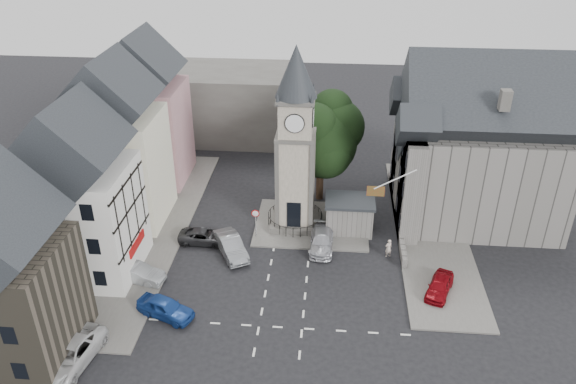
# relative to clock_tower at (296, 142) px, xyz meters

# --- Properties ---
(ground) EXTENTS (120.00, 120.00, 0.00)m
(ground) POSITION_rel_clock_tower_xyz_m (0.00, -7.99, -8.12)
(ground) COLOR black
(ground) RESTS_ON ground
(pavement_west) EXTENTS (6.00, 30.00, 0.14)m
(pavement_west) POSITION_rel_clock_tower_xyz_m (-12.50, -1.99, -8.05)
(pavement_west) COLOR #595651
(pavement_west) RESTS_ON ground
(pavement_east) EXTENTS (6.00, 26.00, 0.14)m
(pavement_east) POSITION_rel_clock_tower_xyz_m (12.00, 0.01, -8.05)
(pavement_east) COLOR #595651
(pavement_east) RESTS_ON ground
(central_island) EXTENTS (10.00, 8.00, 0.16)m
(central_island) POSITION_rel_clock_tower_xyz_m (1.50, 0.01, -8.04)
(central_island) COLOR #595651
(central_island) RESTS_ON ground
(road_markings) EXTENTS (20.00, 8.00, 0.01)m
(road_markings) POSITION_rel_clock_tower_xyz_m (0.00, -13.49, -8.12)
(road_markings) COLOR silver
(road_markings) RESTS_ON ground
(clock_tower) EXTENTS (4.86, 4.86, 16.25)m
(clock_tower) POSITION_rel_clock_tower_xyz_m (0.00, 0.00, 0.00)
(clock_tower) COLOR #4C4944
(clock_tower) RESTS_ON ground
(stone_shelter) EXTENTS (4.30, 3.30, 3.08)m
(stone_shelter) POSITION_rel_clock_tower_xyz_m (4.80, -0.49, -6.57)
(stone_shelter) COLOR slate
(stone_shelter) RESTS_ON ground
(town_tree) EXTENTS (7.20, 7.20, 10.80)m
(town_tree) POSITION_rel_clock_tower_xyz_m (2.00, 5.01, -1.15)
(town_tree) COLOR black
(town_tree) RESTS_ON ground
(warning_sign_post) EXTENTS (0.70, 0.19, 2.85)m
(warning_sign_post) POSITION_rel_clock_tower_xyz_m (-3.20, -2.56, -6.09)
(warning_sign_post) COLOR black
(warning_sign_post) RESTS_ON ground
(terrace_pink) EXTENTS (8.10, 7.60, 12.80)m
(terrace_pink) POSITION_rel_clock_tower_xyz_m (-15.50, 8.01, -1.54)
(terrace_pink) COLOR #B47B81
(terrace_pink) RESTS_ON ground
(terrace_cream) EXTENTS (8.10, 7.60, 12.80)m
(terrace_cream) POSITION_rel_clock_tower_xyz_m (-15.50, 0.01, -1.54)
(terrace_cream) COLOR #EEE6C7
(terrace_cream) RESTS_ON ground
(terrace_tudor) EXTENTS (8.10, 7.60, 12.00)m
(terrace_tudor) POSITION_rel_clock_tower_xyz_m (-15.50, -7.99, -1.93)
(terrace_tudor) COLOR silver
(terrace_tudor) RESTS_ON ground
(building_sw_stone) EXTENTS (8.60, 7.60, 10.40)m
(building_sw_stone) POSITION_rel_clock_tower_xyz_m (-17.00, -16.99, -2.77)
(building_sw_stone) COLOR #433D32
(building_sw_stone) RESTS_ON ground
(backdrop_west) EXTENTS (20.00, 10.00, 8.00)m
(backdrop_west) POSITION_rel_clock_tower_xyz_m (-12.00, 20.01, -4.12)
(backdrop_west) COLOR #4C4944
(backdrop_west) RESTS_ON ground
(east_building) EXTENTS (14.40, 11.40, 12.60)m
(east_building) POSITION_rel_clock_tower_xyz_m (15.59, 3.01, -1.86)
(east_building) COLOR slate
(east_building) RESTS_ON ground
(east_boundary_wall) EXTENTS (0.40, 16.00, 0.90)m
(east_boundary_wall) POSITION_rel_clock_tower_xyz_m (9.20, 2.01, -7.67)
(east_boundary_wall) COLOR slate
(east_boundary_wall) RESTS_ON ground
(flagpole) EXTENTS (3.68, 0.10, 2.74)m
(flagpole) POSITION_rel_clock_tower_xyz_m (8.00, -3.99, -1.12)
(flagpole) COLOR white
(flagpole) RESTS_ON ground
(car_west_blue) EXTENTS (4.60, 3.16, 1.46)m
(car_west_blue) POSITION_rel_clock_tower_xyz_m (-8.22, -13.00, -7.39)
(car_west_blue) COLOR navy
(car_west_blue) RESTS_ON ground
(car_west_silver) EXTENTS (4.49, 2.30, 1.41)m
(car_west_silver) POSITION_rel_clock_tower_xyz_m (-11.50, -9.24, -7.42)
(car_west_silver) COLOR #909497
(car_west_silver) RESTS_ON ground
(car_west_grey) EXTENTS (4.41, 2.06, 1.22)m
(car_west_grey) POSITION_rel_clock_tower_xyz_m (-7.50, -3.59, -7.51)
(car_west_grey) COLOR #2A2A2C
(car_west_grey) RESTS_ON ground
(car_island_silver) EXTENTS (3.78, 5.01, 1.58)m
(car_island_silver) POSITION_rel_clock_tower_xyz_m (-4.95, -5.06, -7.33)
(car_island_silver) COLOR gray
(car_island_silver) RESTS_ON ground
(car_island_east) EXTENTS (1.99, 4.74, 1.37)m
(car_island_east) POSITION_rel_clock_tower_xyz_m (2.50, -3.49, -7.44)
(car_island_east) COLOR #B1B3BA
(car_island_east) RESTS_ON ground
(car_east_red) EXTENTS (2.88, 4.18, 1.32)m
(car_east_red) POSITION_rel_clock_tower_xyz_m (11.50, -8.75, -7.46)
(car_east_red) COLOR maroon
(car_east_red) RESTS_ON ground
(van_sw_white) EXTENTS (3.50, 5.93, 1.55)m
(van_sw_white) POSITION_rel_clock_tower_xyz_m (-13.00, -17.99, -7.35)
(van_sw_white) COLOR silver
(van_sw_white) RESTS_ON ground
(pedestrian) EXTENTS (0.71, 0.62, 1.64)m
(pedestrian) POSITION_rel_clock_tower_xyz_m (8.00, -4.32, -7.30)
(pedestrian) COLOR beige
(pedestrian) RESTS_ON ground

